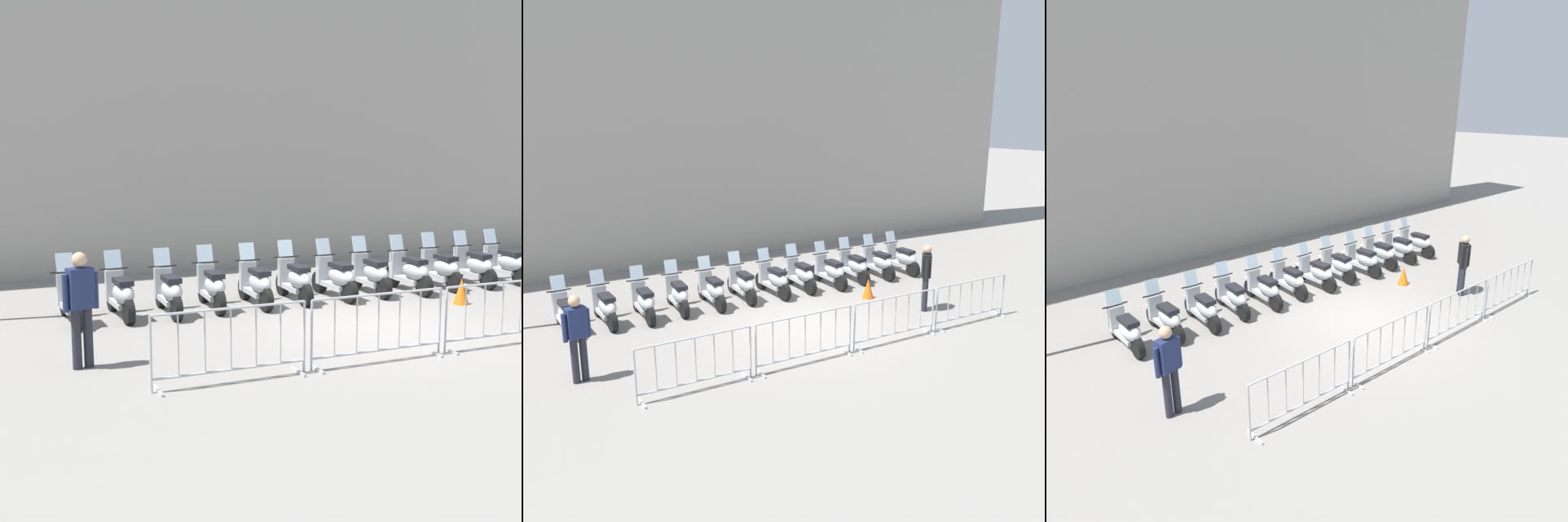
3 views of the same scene
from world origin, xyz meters
The scene contains 21 objects.
ground_plane centered at (0.00, 0.00, 0.00)m, with size 120.00×120.00×0.00m, color gray.
building_facade centered at (1.35, 8.18, 6.23)m, with size 28.00×2.40×12.47m, color #9E998E.
motorcycle_0 centered at (-4.62, 3.25, 0.45)m, with size 0.61×1.72×1.24m.
motorcycle_1 centered at (-3.70, 3.13, 0.45)m, with size 0.60×1.72×1.24m.
motorcycle_2 centered at (-2.81, 2.89, 0.45)m, with size 0.67×1.71×1.24m.
motorcycle_3 centered at (-1.88, 2.86, 0.45)m, with size 0.71×1.71×1.24m.
motorcycle_4 centered at (-0.98, 2.63, 0.45)m, with size 0.67×1.71×1.24m.
motorcycle_5 centered at (-0.05, 2.56, 0.45)m, with size 0.69×1.71×1.24m.
motorcycle_6 centered at (0.86, 2.33, 0.45)m, with size 0.59×1.72×1.24m.
motorcycle_7 centered at (1.78, 2.26, 0.45)m, with size 0.67×1.72×1.24m.
motorcycle_8 centered at (2.67, 1.97, 0.45)m, with size 0.64×1.72×1.24m.
motorcycle_9 centered at (3.59, 1.92, 0.45)m, with size 0.70×1.71×1.24m.
motorcycle_10 centered at (4.50, 1.75, 0.45)m, with size 0.68×1.71×1.24m.
motorcycle_11 centered at (5.42, 1.59, 0.45)m, with size 0.62×1.72×1.24m.
barrier_segment_0 centered at (-3.81, -1.21, 0.53)m, with size 2.26×0.78×1.07m.
barrier_segment_1 centered at (-1.47, -1.59, 0.53)m, with size 2.26×0.78×1.07m.
barrier_segment_2 centered at (0.88, -1.98, 0.53)m, with size 2.26×0.78×1.07m.
barrier_segment_3 centered at (3.22, -2.36, 0.53)m, with size 2.26×0.78×1.07m.
officer_near_row_end centered at (-5.32, 0.52, 0.98)m, with size 0.55×0.25×1.73m.
officer_mid_plaza centered at (3.10, -1.09, 0.98)m, with size 0.44×0.40×1.73m.
traffic_cone centered at (2.70, 0.50, 0.28)m, with size 0.32×0.32×0.55m, color orange.
Camera 2 is at (-8.91, -9.94, 5.11)m, focal length 40.58 mm.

